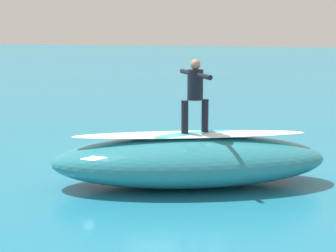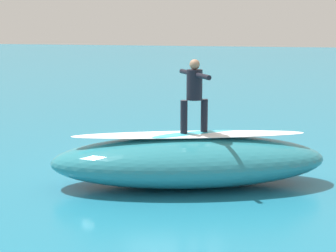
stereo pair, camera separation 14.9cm
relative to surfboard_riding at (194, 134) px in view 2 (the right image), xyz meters
name	(u,v)px [view 2 (the right image)]	position (x,y,z in m)	size (l,w,h in m)	color
ground_plane	(174,159)	(0.88, -2.16, -1.19)	(120.00, 120.00, 0.00)	teal
wave_crest	(189,161)	(0.10, 0.03, -0.62)	(6.26, 2.20, 1.15)	teal
wave_foam_lip	(189,135)	(0.10, 0.03, -0.01)	(5.32, 0.77, 0.08)	white
surfboard_riding	(194,134)	(0.00, 0.00, 0.00)	(2.16, 0.46, 0.09)	#33B2D1
surfer_riding	(194,90)	(0.00, 0.00, 1.00)	(0.92, 1.37, 1.65)	black
surfboard_paddling	(148,149)	(1.84, -3.03, -1.16)	(2.11, 0.53, 0.07)	#E0563D
surfer_paddling	(148,144)	(1.80, -2.91, -0.99)	(0.73, 1.74, 0.32)	black
foam_patch_mid	(195,162)	(0.24, -1.75, -1.13)	(1.09, 0.92, 0.12)	white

